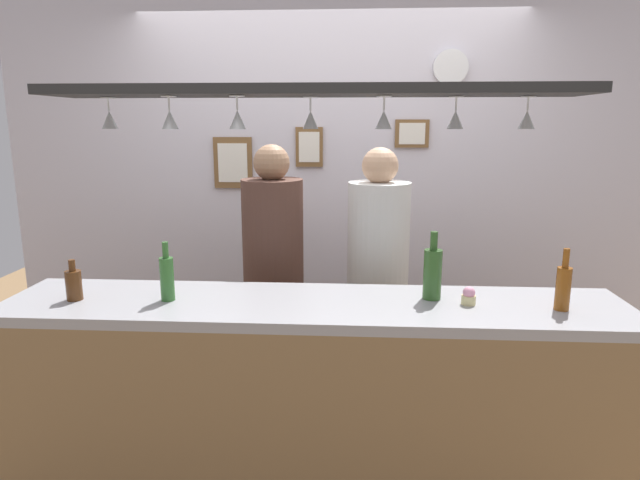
% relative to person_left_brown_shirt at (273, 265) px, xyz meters
% --- Properties ---
extents(ground_plane, '(8.00, 8.00, 0.00)m').
position_rel_person_left_brown_shirt_xyz_m(ground_plane, '(0.28, -0.35, -1.02)').
color(ground_plane, olive).
extents(back_wall, '(4.40, 0.06, 2.60)m').
position_rel_person_left_brown_shirt_xyz_m(back_wall, '(0.28, 0.75, 0.28)').
color(back_wall, silver).
rests_on(back_wall, ground_plane).
extents(bar_counter, '(2.70, 0.55, 1.04)m').
position_rel_person_left_brown_shirt_xyz_m(bar_counter, '(0.28, -0.86, -0.32)').
color(bar_counter, '#99999E').
rests_on(bar_counter, ground_plane).
extents(overhead_glass_rack, '(2.20, 0.36, 0.04)m').
position_rel_person_left_brown_shirt_xyz_m(overhead_glass_rack, '(0.28, -0.65, 0.91)').
color(overhead_glass_rack, black).
extents(hanging_wineglass_far_left, '(0.07, 0.07, 0.13)m').
position_rel_person_left_brown_shirt_xyz_m(hanging_wineglass_far_left, '(-0.62, -0.58, 0.80)').
color(hanging_wineglass_far_left, silver).
rests_on(hanging_wineglass_far_left, overhead_glass_rack).
extents(hanging_wineglass_left, '(0.07, 0.07, 0.13)m').
position_rel_person_left_brown_shirt_xyz_m(hanging_wineglass_left, '(-0.31, -0.71, 0.80)').
color(hanging_wineglass_left, silver).
rests_on(hanging_wineglass_left, overhead_glass_rack).
extents(hanging_wineglass_center_left, '(0.07, 0.07, 0.13)m').
position_rel_person_left_brown_shirt_xyz_m(hanging_wineglass_center_left, '(-0.03, -0.72, 0.80)').
color(hanging_wineglass_center_left, silver).
rests_on(hanging_wineglass_center_left, overhead_glass_rack).
extents(hanging_wineglass_center, '(0.07, 0.07, 0.13)m').
position_rel_person_left_brown_shirt_xyz_m(hanging_wineglass_center, '(0.26, -0.59, 0.80)').
color(hanging_wineglass_center, silver).
rests_on(hanging_wineglass_center, overhead_glass_rack).
extents(hanging_wineglass_center_right, '(0.07, 0.07, 0.13)m').
position_rel_person_left_brown_shirt_xyz_m(hanging_wineglass_center_right, '(0.56, -0.66, 0.80)').
color(hanging_wineglass_center_right, silver).
rests_on(hanging_wineglass_center_right, overhead_glass_rack).
extents(hanging_wineglass_right, '(0.07, 0.07, 0.13)m').
position_rel_person_left_brown_shirt_xyz_m(hanging_wineglass_right, '(0.86, -0.59, 0.80)').
color(hanging_wineglass_right, silver).
rests_on(hanging_wineglass_right, overhead_glass_rack).
extents(hanging_wineglass_far_right, '(0.07, 0.07, 0.13)m').
position_rel_person_left_brown_shirt_xyz_m(hanging_wineglass_far_right, '(1.16, -0.58, 0.80)').
color(hanging_wineglass_far_right, silver).
rests_on(hanging_wineglass_far_right, overhead_glass_rack).
extents(person_left_brown_shirt, '(0.34, 0.34, 1.69)m').
position_rel_person_left_brown_shirt_xyz_m(person_left_brown_shirt, '(0.00, 0.00, 0.00)').
color(person_left_brown_shirt, '#2D334C').
rests_on(person_left_brown_shirt, ground_plane).
extents(person_middle_white_patterned_shirt, '(0.34, 0.34, 1.67)m').
position_rel_person_left_brown_shirt_xyz_m(person_middle_white_patterned_shirt, '(0.59, 0.00, -0.01)').
color(person_middle_white_patterned_shirt, '#2D334C').
rests_on(person_middle_white_patterned_shirt, ground_plane).
extents(bottle_beer_amber_tall, '(0.06, 0.06, 0.26)m').
position_rel_person_left_brown_shirt_xyz_m(bottle_beer_amber_tall, '(1.31, -0.74, 0.12)').
color(bottle_beer_amber_tall, brown).
rests_on(bottle_beer_amber_tall, bar_counter).
extents(bottle_beer_brown_stubby, '(0.07, 0.07, 0.18)m').
position_rel_person_left_brown_shirt_xyz_m(bottle_beer_brown_stubby, '(-0.76, -0.74, 0.09)').
color(bottle_beer_brown_stubby, '#512D14').
rests_on(bottle_beer_brown_stubby, bar_counter).
extents(bottle_beer_green_import, '(0.06, 0.06, 0.26)m').
position_rel_person_left_brown_shirt_xyz_m(bottle_beer_green_import, '(-0.36, -0.72, 0.13)').
color(bottle_beer_green_import, '#336B2D').
rests_on(bottle_beer_green_import, bar_counter).
extents(bottle_champagne_green, '(0.08, 0.08, 0.30)m').
position_rel_person_left_brown_shirt_xyz_m(bottle_champagne_green, '(0.79, -0.63, 0.14)').
color(bottle_champagne_green, '#2D5623').
rests_on(bottle_champagne_green, bar_counter).
extents(cupcake, '(0.06, 0.06, 0.08)m').
position_rel_person_left_brown_shirt_xyz_m(cupcake, '(0.94, -0.70, 0.06)').
color(cupcake, beige).
rests_on(cupcake, bar_counter).
extents(picture_frame_caricature, '(0.26, 0.02, 0.34)m').
position_rel_person_left_brown_shirt_xyz_m(picture_frame_caricature, '(-0.37, 0.70, 0.52)').
color(picture_frame_caricature, brown).
rests_on(picture_frame_caricature, back_wall).
extents(picture_frame_upper_small, '(0.22, 0.02, 0.18)m').
position_rel_person_left_brown_shirt_xyz_m(picture_frame_upper_small, '(0.82, 0.70, 0.71)').
color(picture_frame_upper_small, brown).
rests_on(picture_frame_upper_small, back_wall).
extents(picture_frame_crest, '(0.18, 0.02, 0.26)m').
position_rel_person_left_brown_shirt_xyz_m(picture_frame_crest, '(0.15, 0.70, 0.62)').
color(picture_frame_crest, brown).
rests_on(picture_frame_crest, back_wall).
extents(wall_clock, '(0.22, 0.03, 0.22)m').
position_rel_person_left_brown_shirt_xyz_m(wall_clock, '(1.05, 0.70, 1.12)').
color(wall_clock, white).
rests_on(wall_clock, back_wall).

